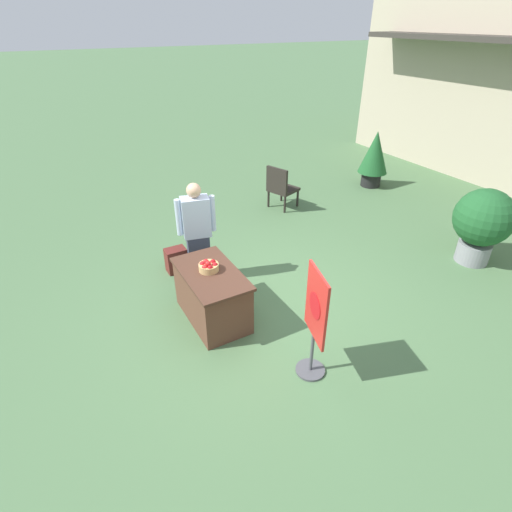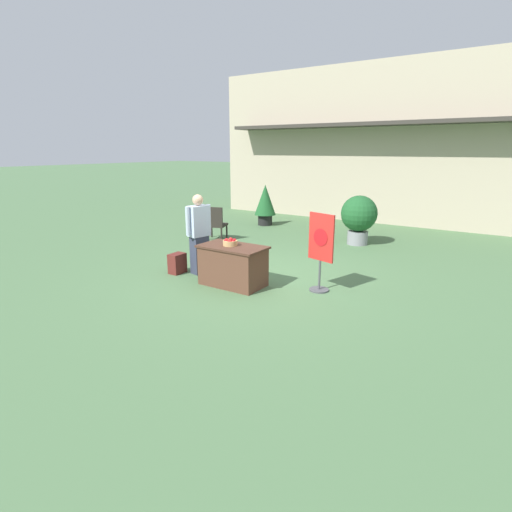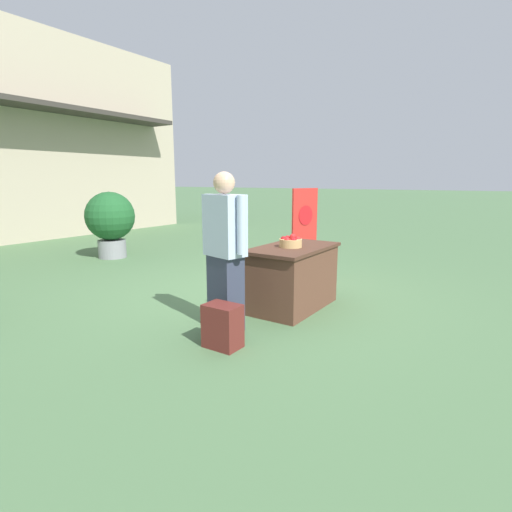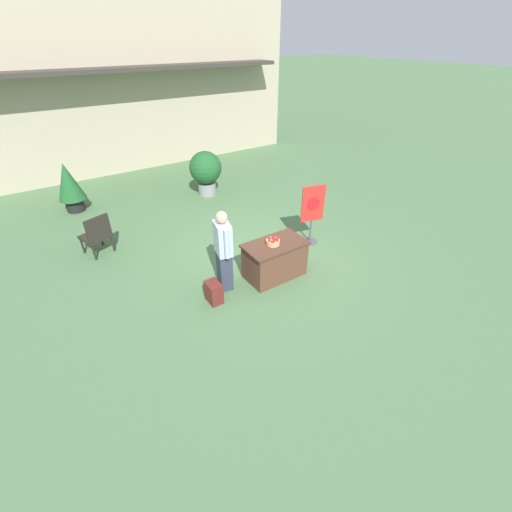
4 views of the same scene
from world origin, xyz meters
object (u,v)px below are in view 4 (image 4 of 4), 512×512
(person_visitor, at_px, (224,251))
(patio_chair, at_px, (97,234))
(backpack, at_px, (214,292))
(apple_basket, at_px, (273,241))
(potted_plant_near_right, at_px, (206,170))
(display_table, at_px, (275,260))
(poster_board, at_px, (312,213))
(potted_plant_near_left, at_px, (69,185))

(person_visitor, height_order, patio_chair, person_visitor)
(backpack, bearing_deg, patio_chair, 114.88)
(apple_basket, height_order, potted_plant_near_right, potted_plant_near_right)
(person_visitor, relative_size, backpack, 3.93)
(display_table, distance_m, poster_board, 1.69)
(backpack, xyz_separation_m, potted_plant_near_right, (2.25, 4.66, 0.57))
(backpack, distance_m, potted_plant_near_left, 5.89)
(apple_basket, bearing_deg, poster_board, 21.26)
(apple_basket, bearing_deg, potted_plant_near_left, 116.20)
(poster_board, bearing_deg, person_visitor, -65.60)
(apple_basket, height_order, patio_chair, patio_chair)
(person_visitor, bearing_deg, display_table, -0.00)
(apple_basket, height_order, person_visitor, person_visitor)
(patio_chair, bearing_deg, potted_plant_near_left, -18.22)
(backpack, height_order, potted_plant_near_left, potted_plant_near_left)
(apple_basket, relative_size, poster_board, 0.19)
(potted_plant_near_left, bearing_deg, person_visitor, -71.63)
(patio_chair, bearing_deg, potted_plant_near_right, -83.49)
(potted_plant_near_left, distance_m, potted_plant_near_right, 3.79)
(display_table, distance_m, potted_plant_near_left, 6.34)
(potted_plant_near_right, bearing_deg, display_table, -99.96)
(person_visitor, distance_m, patio_chair, 3.20)
(display_table, relative_size, potted_plant_near_right, 0.95)
(display_table, xyz_separation_m, patio_chair, (-2.79, 2.89, 0.13))
(apple_basket, relative_size, potted_plant_near_left, 0.20)
(backpack, bearing_deg, potted_plant_near_right, 64.26)
(poster_board, bearing_deg, potted_plant_near_left, -123.22)
(display_table, height_order, person_visitor, person_visitor)
(poster_board, distance_m, potted_plant_near_left, 6.66)
(apple_basket, height_order, poster_board, poster_board)
(person_visitor, bearing_deg, backpack, -133.10)
(poster_board, bearing_deg, display_table, -52.04)
(potted_plant_near_left, relative_size, potted_plant_near_right, 1.03)
(patio_chair, bearing_deg, apple_basket, -155.74)
(display_table, distance_m, potted_plant_near_right, 4.71)
(display_table, relative_size, backpack, 3.01)
(apple_basket, height_order, potted_plant_near_left, potted_plant_near_left)
(patio_chair, bearing_deg, poster_board, -137.01)
(apple_basket, bearing_deg, potted_plant_near_right, 79.37)
(potted_plant_near_left, height_order, potted_plant_near_right, potted_plant_near_left)
(display_table, height_order, backpack, display_table)
(person_visitor, xyz_separation_m, potted_plant_near_left, (-1.80, 5.42, -0.07))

